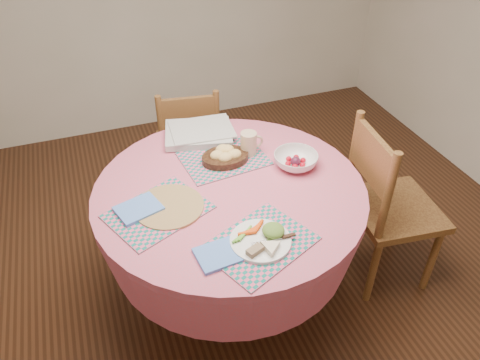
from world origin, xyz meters
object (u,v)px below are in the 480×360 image
object	(u,v)px
dining_table	(230,219)
chair_right	(387,204)
fruit_bowl	(296,160)
chair_back	(189,144)
bread_bowl	(225,155)
dinner_plate	(263,240)
latte_mug	(249,143)
wicker_trivet	(169,207)

from	to	relation	value
dining_table	chair_right	distance (m)	0.83
fruit_bowl	chair_back	bearing A→B (deg)	111.60
bread_bowl	fruit_bowl	distance (m)	0.34
dinner_plate	fruit_bowl	xyz separation A→B (m)	(0.34, 0.43, 0.01)
dining_table	dinner_plate	distance (m)	0.44
dining_table	latte_mug	distance (m)	0.39
chair_back	bread_bowl	distance (m)	0.75
wicker_trivet	fruit_bowl	xyz separation A→B (m)	(0.64, 0.09, 0.03)
chair_back	wicker_trivet	xyz separation A→B (m)	(-0.32, -0.92, 0.31)
chair_right	bread_bowl	xyz separation A→B (m)	(-0.77, 0.31, 0.29)
chair_right	latte_mug	distance (m)	0.78
dining_table	fruit_bowl	distance (m)	0.42
chair_back	fruit_bowl	size ratio (longest dim) A/B	3.39
chair_right	bread_bowl	size ratio (longest dim) A/B	4.17
dinner_plate	fruit_bowl	world-z (taller)	fruit_bowl
latte_mug	chair_right	bearing A→B (deg)	-27.36
dining_table	wicker_trivet	xyz separation A→B (m)	(-0.29, -0.04, 0.20)
wicker_trivet	fruit_bowl	bearing A→B (deg)	8.39
wicker_trivet	fruit_bowl	world-z (taller)	fruit_bowl
chair_back	dinner_plate	bearing A→B (deg)	97.98
chair_right	wicker_trivet	world-z (taller)	chair_right
dining_table	latte_mug	xyz separation A→B (m)	(0.18, 0.22, 0.26)
wicker_trivet	fruit_bowl	size ratio (longest dim) A/B	1.18
dining_table	dinner_plate	xyz separation A→B (m)	(0.01, -0.38, 0.22)
chair_right	bread_bowl	bearing A→B (deg)	74.59
chair_right	dinner_plate	distance (m)	0.90
dinner_plate	chair_back	bearing A→B (deg)	89.12
wicker_trivet	chair_back	bearing A→B (deg)	71.01
chair_right	dinner_plate	size ratio (longest dim) A/B	3.85
wicker_trivet	dinner_plate	world-z (taller)	dinner_plate
dinner_plate	latte_mug	xyz separation A→B (m)	(0.17, 0.61, 0.04)
dining_table	chair_back	size ratio (longest dim) A/B	1.44
chair_right	fruit_bowl	distance (m)	0.57
chair_back	dinner_plate	world-z (taller)	chair_back
wicker_trivet	latte_mug	xyz separation A→B (m)	(0.47, 0.27, 0.06)
dinner_plate	bread_bowl	distance (m)	0.58
chair_right	fruit_bowl	xyz separation A→B (m)	(-0.47, 0.16, 0.28)
dining_table	chair_right	world-z (taller)	chair_right
fruit_bowl	bread_bowl	bearing A→B (deg)	153.82
fruit_bowl	latte_mug	bearing A→B (deg)	135.07
chair_back	fruit_bowl	xyz separation A→B (m)	(0.33, -0.82, 0.33)
fruit_bowl	dinner_plate	bearing A→B (deg)	-128.54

